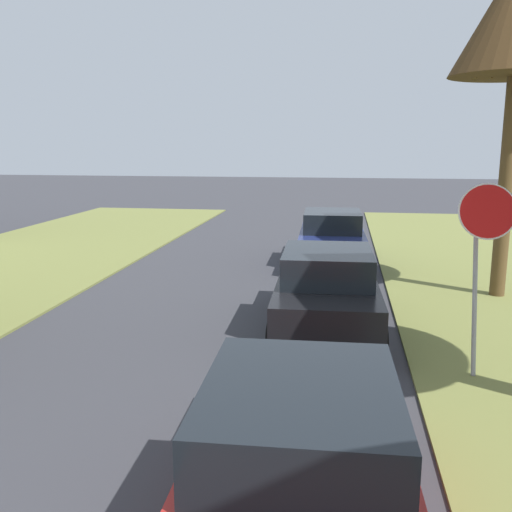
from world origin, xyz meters
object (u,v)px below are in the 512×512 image
object	(u,v)px
stop_sign_far	(484,239)
parked_sedan_navy	(332,239)
parked_sedan_black	(327,293)
parked_sedan_red	(300,466)

from	to	relation	value
stop_sign_far	parked_sedan_navy	distance (m)	8.46
parked_sedan_navy	stop_sign_far	bearing A→B (deg)	-73.93
parked_sedan_black	parked_sedan_red	bearing A→B (deg)	-90.51
stop_sign_far	parked_sedan_black	xyz separation A→B (m)	(-2.27, 1.97, -1.42)
stop_sign_far	parked_sedan_red	size ratio (longest dim) A/B	0.65
parked_sedan_red	parked_sedan_navy	xyz separation A→B (m)	(0.02, 11.94, 0.00)
parked_sedan_black	parked_sedan_navy	distance (m)	6.05
parked_sedan_red	stop_sign_far	bearing A→B (deg)	59.37
parked_sedan_black	parked_sedan_navy	world-z (taller)	same
parked_sedan_red	parked_sedan_black	bearing A→B (deg)	89.49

